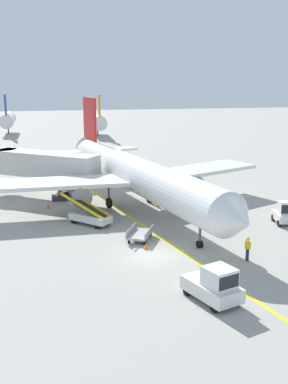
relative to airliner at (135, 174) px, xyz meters
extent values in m
plane|color=#9E9B93|center=(-1.11, -12.63, -3.42)|extent=(300.00, 300.00, 0.00)
cube|color=yellow|center=(0.12, -7.63, -3.41)|extent=(18.44, 77.98, 0.01)
cylinder|color=white|center=(0.12, -0.53, 0.03)|extent=(10.02, 29.97, 3.30)
cone|color=white|center=(3.80, -16.31, 0.03)|extent=(3.69, 3.07, 3.23)
cone|color=white|center=(-3.60, 15.44, 0.43)|extent=(3.69, 3.44, 3.14)
cube|color=white|center=(7.08, 2.63, -0.37)|extent=(13.64, 9.50, 0.36)
cylinder|color=gray|center=(5.71, 1.28, -1.37)|extent=(2.58, 3.55, 1.90)
cube|color=white|center=(-7.51, -0.77, -0.37)|extent=(13.08, 4.65, 0.36)
cylinder|color=gray|center=(-5.69, -1.37, -1.37)|extent=(2.58, 3.55, 1.90)
cube|color=red|center=(-3.05, 13.10, 4.08)|extent=(1.18, 3.96, 5.20)
cube|color=white|center=(-0.04, 13.40, 0.43)|extent=(5.64, 3.93, 0.24)
cube|color=white|center=(-5.88, 12.03, 0.43)|extent=(5.38, 2.65, 0.24)
cylinder|color=#4C4C51|center=(2.73, -11.73, -1.86)|extent=(0.20, 0.20, 3.12)
cylinder|color=black|center=(2.73, -11.73, -3.14)|extent=(0.47, 0.62, 0.56)
cylinder|color=#4C4C51|center=(1.81, 1.92, -1.86)|extent=(0.20, 0.20, 3.12)
cylinder|color=black|center=(1.81, 1.92, -2.94)|extent=(0.56, 1.01, 0.96)
cylinder|color=#4C4C51|center=(-2.47, 0.92, -1.86)|extent=(0.20, 0.20, 3.12)
cylinder|color=black|center=(-2.47, 0.92, -2.94)|extent=(0.56, 1.01, 0.96)
cube|color=black|center=(3.34, -14.36, 0.38)|extent=(2.96, 1.61, 0.60)
cube|color=beige|center=(-8.46, 5.99, 0.18)|extent=(11.13, 9.33, 2.50)
cylinder|color=beige|center=(-13.00, 9.44, 0.18)|extent=(3.20, 3.20, 2.50)
cylinder|color=#59595B|center=(-7.03, 4.90, -2.24)|extent=(0.56, 0.56, 2.35)
cube|color=#333338|center=(-7.03, 4.90, -3.17)|extent=(1.80, 1.40, 0.50)
cube|color=silver|center=(0.71, -20.22, -2.72)|extent=(3.03, 4.04, 0.80)
cube|color=silver|center=(0.93, -20.81, -1.77)|extent=(1.99, 2.05, 1.10)
cube|color=black|center=(1.20, -21.53, -1.77)|extent=(1.36, 0.57, 0.77)
cylinder|color=black|center=(1.91, -21.12, -3.12)|extent=(0.41, 0.64, 0.60)
cylinder|color=black|center=(0.39, -21.68, -3.12)|extent=(0.41, 0.64, 0.60)
cylinder|color=black|center=(1.03, -18.75, -3.12)|extent=(0.41, 0.64, 0.60)
cylinder|color=black|center=(-0.48, -19.31, -3.12)|extent=(0.41, 0.64, 0.60)
cube|color=silver|center=(11.71, -7.31, -2.77)|extent=(1.65, 2.57, 0.70)
cube|color=silver|center=(11.65, -7.73, -1.87)|extent=(1.19, 1.22, 1.10)
cube|color=black|center=(11.57, -8.24, -1.87)|extent=(0.98, 0.23, 0.77)
cylinder|color=black|center=(11.04, -8.06, -3.12)|extent=(0.31, 0.63, 0.60)
cylinder|color=black|center=(12.39, -6.57, -3.12)|extent=(0.31, 0.63, 0.60)
cylinder|color=black|center=(11.29, -6.40, -3.12)|extent=(0.31, 0.63, 0.60)
cube|color=silver|center=(-4.77, -4.21, -2.82)|extent=(3.71, 3.78, 0.60)
cylinder|color=black|center=(-6.15, -3.69, -3.12)|extent=(0.57, 0.59, 0.60)
cylinder|color=black|center=(-5.23, -2.81, -3.12)|extent=(0.57, 0.59, 0.60)
cylinder|color=black|center=(-4.31, -5.61, -3.12)|extent=(0.57, 0.59, 0.60)
cylinder|color=black|center=(-3.39, -4.73, -3.12)|extent=(0.57, 0.59, 0.60)
cube|color=black|center=(-5.19, -3.78, -1.87)|extent=(4.11, 4.23, 1.76)
cube|color=yellow|center=(-5.51, -4.09, -1.75)|extent=(3.54, 3.68, 1.84)
cube|color=yellow|center=(-4.86, -3.46, -1.75)|extent=(3.54, 3.68, 1.84)
cube|color=silver|center=(5.09, -2.65, -2.82)|extent=(2.19, 4.01, 0.60)
cylinder|color=black|center=(5.47, -4.07, -3.12)|extent=(0.33, 0.63, 0.60)
cylinder|color=black|center=(4.21, -3.83, -3.12)|extent=(0.33, 0.63, 0.60)
cylinder|color=black|center=(5.97, -1.46, -3.12)|extent=(0.33, 0.63, 0.60)
cylinder|color=black|center=(4.72, -1.22, -3.12)|extent=(0.33, 0.63, 0.60)
cube|color=black|center=(4.98, -3.24, -1.87)|extent=(1.83, 5.08, 1.76)
cube|color=yellow|center=(5.42, -3.32, -1.75)|extent=(1.03, 4.94, 1.84)
cube|color=yellow|center=(4.54, -3.15, -1.75)|extent=(1.03, 4.94, 1.84)
cube|color=#A5A5A8|center=(-1.31, -9.04, -2.98)|extent=(2.58, 3.17, 0.16)
cube|color=#4C4C51|center=(-2.12, -10.70, -3.00)|extent=(0.47, 0.84, 0.08)
cylinder|color=#4C4C51|center=(-2.31, -11.11, -3.00)|extent=(0.12, 0.12, 0.05)
cube|color=gray|center=(-0.63, -9.37, -2.73)|extent=(1.28, 2.54, 0.50)
cube|color=gray|center=(-1.98, -8.71, -2.73)|extent=(1.28, 2.54, 0.50)
cylinder|color=black|center=(-1.23, -10.25, -3.24)|extent=(0.27, 0.38, 0.36)
cylinder|color=black|center=(-2.31, -9.72, -3.24)|extent=(0.27, 0.38, 0.36)
cylinder|color=black|center=(-0.31, -8.36, -3.24)|extent=(0.27, 0.38, 0.36)
cylinder|color=black|center=(-1.38, -7.83, -3.24)|extent=(0.27, 0.38, 0.36)
cylinder|color=#26262D|center=(5.22, -14.82, -2.99)|extent=(0.24, 0.24, 0.85)
cube|color=yellow|center=(5.22, -14.82, -2.29)|extent=(0.36, 0.22, 0.56)
sphere|color=tan|center=(5.22, -14.82, -1.90)|extent=(0.20, 0.20, 0.20)
sphere|color=yellow|center=(5.22, -14.82, -1.84)|extent=(0.24, 0.24, 0.24)
cone|color=orange|center=(-8.32, 1.97, -3.20)|extent=(0.36, 0.36, 0.44)
cone|color=orange|center=(-1.29, -11.25, -3.20)|extent=(0.36, 0.36, 0.44)
cone|color=orange|center=(2.27, 0.16, -3.20)|extent=(0.36, 0.36, 0.44)
cylinder|color=silver|center=(-16.25, 65.88, -0.32)|extent=(3.00, 10.00, 3.00)
cylinder|color=#3F3F3F|center=(-16.25, 65.88, -2.62)|extent=(0.30, 0.30, 1.60)
cube|color=navy|center=(-16.25, 62.38, 3.18)|extent=(0.24, 3.20, 4.40)
cylinder|color=silver|center=(2.65, 58.54, -0.32)|extent=(3.00, 10.00, 3.00)
cylinder|color=#3F3F3F|center=(2.65, 58.54, -2.62)|extent=(0.30, 0.30, 1.60)
cube|color=orange|center=(2.65, 55.04, 3.18)|extent=(0.24, 3.20, 4.40)
camera|label=1|loc=(-8.21, -44.69, 9.22)|focal=45.39mm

